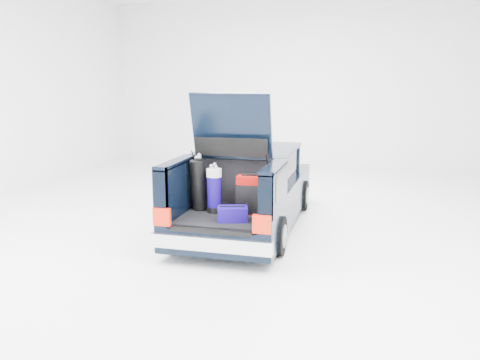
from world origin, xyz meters
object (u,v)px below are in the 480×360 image
(black_golf_bag, at_px, (199,185))
(blue_duffel, at_px, (233,214))
(car, at_px, (248,190))
(red_suitcase, at_px, (249,195))
(blue_golf_bag, at_px, (214,190))

(black_golf_bag, xyz_separation_m, blue_duffel, (0.69, -0.48, -0.30))
(car, relative_size, red_suitcase, 7.32)
(car, height_order, black_golf_bag, car)
(red_suitcase, bearing_deg, blue_duffel, -110.54)
(black_golf_bag, bearing_deg, blue_golf_bag, -1.56)
(black_golf_bag, bearing_deg, car, 83.52)
(blue_golf_bag, bearing_deg, black_golf_bag, -175.76)
(car, xyz_separation_m, blue_duffel, (0.19, -1.79, 0.03))
(car, height_order, blue_duffel, car)
(red_suitcase, bearing_deg, black_golf_bag, 176.18)
(red_suitcase, height_order, black_golf_bag, black_golf_bag)
(blue_golf_bag, bearing_deg, blue_duffel, -23.95)
(red_suitcase, relative_size, blue_golf_bag, 0.80)
(car, relative_size, blue_duffel, 9.19)
(red_suitcase, bearing_deg, car, 101.78)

